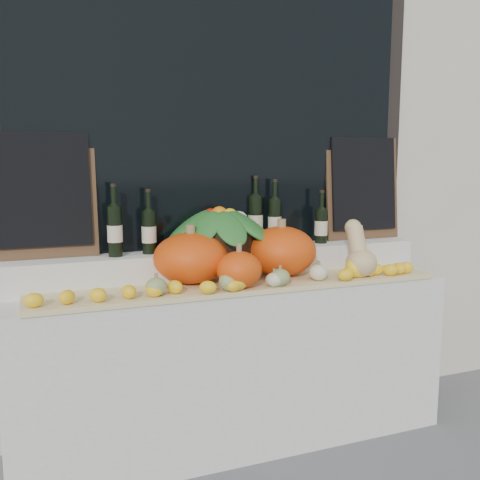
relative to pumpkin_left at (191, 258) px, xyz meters
name	(u,v)px	position (x,y,z in m)	size (l,w,h in m)	color
storefront_facade	(194,41)	(0.24, 0.73, 1.21)	(7.00, 0.94, 4.50)	beige
display_sill	(235,362)	(0.24, 0.01, -0.59)	(2.30, 0.55, 0.88)	silver
rear_tier	(225,263)	(0.24, 0.16, -0.07)	(2.30, 0.25, 0.16)	silver
straw_bedding	(244,286)	(0.24, -0.11, -0.14)	(2.10, 0.32, 0.03)	tan
pumpkin_left	(191,258)	(0.00, 0.00, 0.00)	(0.38, 0.38, 0.26)	#E44A0C
pumpkin_right	(281,251)	(0.50, -0.01, 0.01)	(0.37, 0.37, 0.27)	#E44A0C
pumpkin_center	(239,270)	(0.19, -0.19, -0.04)	(0.22, 0.22, 0.18)	#E44A0C
butternut_squash	(359,254)	(0.89, -0.17, -0.01)	(0.17, 0.22, 0.30)	tan
decorative_gourds	(269,277)	(0.34, -0.22, -0.08)	(1.17, 0.15, 0.14)	#38611D
lemon_heap	(252,282)	(0.24, -0.22, -0.10)	(2.20, 0.16, 0.06)	yellow
produce_bowl	(219,228)	(0.20, 0.15, 0.13)	(0.62, 0.62, 0.25)	black
wine_bottle_far_left	(115,230)	(-0.35, 0.14, 0.14)	(0.08, 0.08, 0.37)	black
wine_bottle_near_left	(149,231)	(-0.18, 0.17, 0.12)	(0.08, 0.08, 0.34)	black
wine_bottle_tall	(256,220)	(0.45, 0.23, 0.15)	(0.08, 0.08, 0.39)	black
wine_bottle_near_right	(275,221)	(0.55, 0.20, 0.14)	(0.08, 0.08, 0.38)	black
wine_bottle_far_right	(321,225)	(0.84, 0.16, 0.11)	(0.08, 0.08, 0.31)	black
chalkboard_left	(44,193)	(-0.68, 0.23, 0.33)	(0.50, 0.09, 0.62)	#4C331E
chalkboard_right	(363,186)	(1.16, 0.23, 0.33)	(0.50, 0.09, 0.62)	#4C331E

